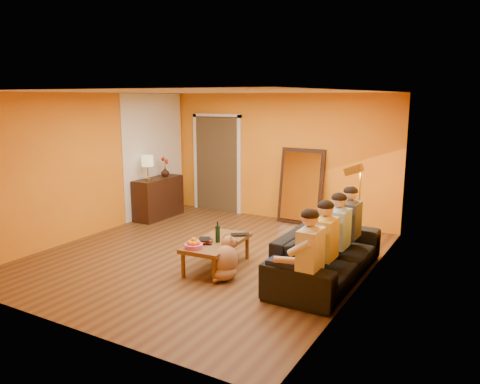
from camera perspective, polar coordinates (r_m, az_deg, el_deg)
The scene contains 27 objects.
room_shell at distance 7.63m, azimuth -2.77°, elevation 2.30°, with size 5.00×5.50×2.60m.
white_accent at distance 10.20m, azimuth -10.44°, elevation 4.47°, with size 0.02×1.90×2.58m, color white.
doorway_recess at distance 10.52m, azimuth -2.46°, elevation 3.48°, with size 1.06×0.30×2.10m, color #3F2D19.
door_jamb_left at distance 10.73m, azimuth -5.39°, elevation 3.61°, with size 0.08×0.06×2.20m, color white.
door_jamb_right at distance 10.13m, azimuth -0.09°, elevation 3.18°, with size 0.08×0.06×2.20m, color white.
door_header at distance 10.32m, azimuth -2.87°, elevation 9.29°, with size 1.22×0.06×0.08m, color white.
mirror_frame at distance 9.46m, azimuth 7.47°, elevation 0.70°, with size 0.92×0.06×1.52m, color black.
mirror_glass at distance 9.43m, azimuth 7.37°, elevation 0.66°, with size 0.78×0.02×1.36m, color white.
sideboard at distance 10.04m, azimuth -9.92°, elevation -0.70°, with size 0.44×1.18×0.85m, color black.
table_lamp at distance 9.69m, azimuth -11.18°, elevation 2.91°, with size 0.24×0.24×0.51m, color beige, non-canonical shape.
sofa at distance 6.77m, azimuth 10.55°, elevation -7.40°, with size 0.94×2.41×0.70m, color black.
coffee_table at distance 7.07m, azimuth -2.84°, elevation -7.58°, with size 0.62×1.22×0.42m, color brown, non-canonical shape.
floor_lamp at distance 7.79m, azimuth 14.32°, elevation -2.23°, with size 0.30×0.24×1.44m, color #AE9333, non-canonical shape.
dog at distance 6.62m, azimuth -1.75°, elevation -8.00°, with size 0.34×0.53×0.62m, color #AD6D4E, non-canonical shape.
person_far_left at distance 5.75m, azimuth 8.54°, elevation -8.05°, with size 0.70×0.44×1.22m, color beige, non-canonical shape.
person_mid_left at distance 6.24m, azimuth 10.39°, elevation -6.52°, with size 0.70×0.44×1.22m, color gold, non-canonical shape.
person_mid_right at distance 6.74m, azimuth 11.96°, elevation -5.22°, with size 0.70×0.44×1.22m, color #8FB4DE, non-canonical shape.
person_far_right at distance 7.25m, azimuth 13.31°, elevation -4.09°, with size 0.70×0.44×1.22m, color #343439, non-canonical shape.
fruit_bowl at distance 6.68m, azimuth -5.67°, elevation -6.16°, with size 0.26×0.26×0.16m, color #E14FA3, non-canonical shape.
wine_bottle at distance 6.90m, azimuth -2.74°, elevation -4.90°, with size 0.07×0.07×0.31m, color black.
tumbler at distance 7.03m, azimuth -1.50°, elevation -5.49°, with size 0.10×0.10×0.09m, color #B27F3F.
laptop at distance 7.20m, azimuth -0.14°, elevation -5.34°, with size 0.35×0.22×0.03m, color black.
book_lower at distance 6.94m, azimuth -5.01°, elevation -6.05°, with size 0.20×0.27×0.03m, color black.
book_mid at distance 6.94m, azimuth -4.89°, elevation -5.88°, with size 0.16×0.22×0.02m, color #A72313.
book_upper at distance 6.92m, azimuth -5.06°, elevation -5.76°, with size 0.17×0.22×0.02m, color black.
vase at distance 10.13m, azimuth -9.12°, elevation 2.43°, with size 0.18×0.18×0.19m, color black.
flowers at distance 10.10m, azimuth -9.16°, elevation 3.75°, with size 0.17×0.17×0.42m, color #A72313, non-canonical shape.
Camera 1 is at (4.05, -5.98, 2.53)m, focal length 35.00 mm.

